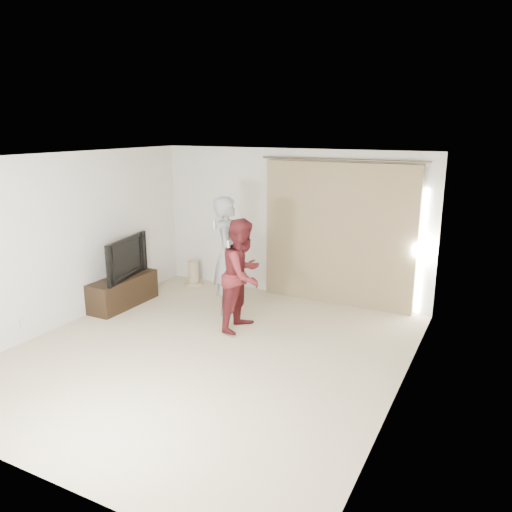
{
  "coord_description": "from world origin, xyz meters",
  "views": [
    {
      "loc": [
        3.41,
        -5.2,
        2.98
      ],
      "look_at": [
        0.12,
        1.2,
        1.09
      ],
      "focal_mm": 35.0,
      "sensor_mm": 36.0,
      "label": 1
    }
  ],
  "objects_px": {
    "tv": "(121,257)",
    "tv_console": "(123,291)",
    "person_woman": "(243,275)",
    "person_man": "(228,256)"
  },
  "relations": [
    {
      "from": "tv",
      "to": "tv_console",
      "type": "bearing_deg",
      "value": -0.0
    },
    {
      "from": "tv_console",
      "to": "person_woman",
      "type": "xyz_separation_m",
      "value": [
        2.28,
        0.06,
        0.59
      ]
    },
    {
      "from": "person_man",
      "to": "person_woman",
      "type": "relative_size",
      "value": 1.13
    },
    {
      "from": "tv_console",
      "to": "person_man",
      "type": "distance_m",
      "value": 1.96
    },
    {
      "from": "tv_console",
      "to": "person_woman",
      "type": "bearing_deg",
      "value": 1.61
    },
    {
      "from": "person_woman",
      "to": "tv_console",
      "type": "bearing_deg",
      "value": -178.39
    },
    {
      "from": "tv",
      "to": "person_man",
      "type": "height_order",
      "value": "person_man"
    },
    {
      "from": "tv",
      "to": "person_woman",
      "type": "xyz_separation_m",
      "value": [
        2.28,
        0.06,
        -0.0
      ]
    },
    {
      "from": "tv_console",
      "to": "person_man",
      "type": "bearing_deg",
      "value": 17.65
    },
    {
      "from": "person_woman",
      "to": "tv",
      "type": "bearing_deg",
      "value": -178.39
    }
  ]
}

